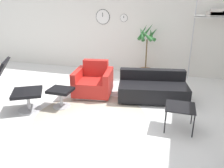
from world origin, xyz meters
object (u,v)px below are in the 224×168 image
potted_plant (146,53)px  shelf_unit (221,16)px  lounge_chair (4,80)px  side_table (180,108)px  ottoman (61,94)px  armchair_red (94,83)px  couch_low (152,89)px

potted_plant → shelf_unit: bearing=3.2°
lounge_chair → shelf_unit: 5.17m
lounge_chair → side_table: lounge_chair is taller
ottoman → side_table: (2.33, -0.19, 0.08)m
lounge_chair → armchair_red: (1.28, 1.32, -0.39)m
ottoman → side_table: 2.34m
ottoman → side_table: size_ratio=0.98×
side_table → lounge_chair: bearing=-174.3°
side_table → potted_plant: potted_plant is taller
armchair_red → ottoman: bearing=55.4°
side_table → armchair_red: bearing=152.6°
lounge_chair → shelf_unit: (4.03, 3.07, 1.06)m
potted_plant → shelf_unit: 2.06m
shelf_unit → side_table: bearing=-106.6°
shelf_unit → potted_plant: bearing=-176.8°
side_table → potted_plant: size_ratio=0.31×
side_table → shelf_unit: 3.18m
ottoman → shelf_unit: 4.31m
couch_low → lounge_chair: bearing=18.5°
lounge_chair → ottoman: (0.87, 0.51, -0.38)m
armchair_red → side_table: armchair_red is taller
potted_plant → armchair_red: bearing=-120.3°
shelf_unit → lounge_chair: bearing=-142.6°
ottoman → potted_plant: size_ratio=0.31×
potted_plant → side_table: bearing=-70.0°
ottoman → armchair_red: armchair_red is taller
ottoman → couch_low: (1.75, 0.96, -0.06)m
couch_low → shelf_unit: bearing=-141.8°
side_table → shelf_unit: shelf_unit is taller
lounge_chair → side_table: bearing=65.5°
couch_low → potted_plant: potted_plant is taller
couch_low → shelf_unit: (1.40, 1.61, 1.50)m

